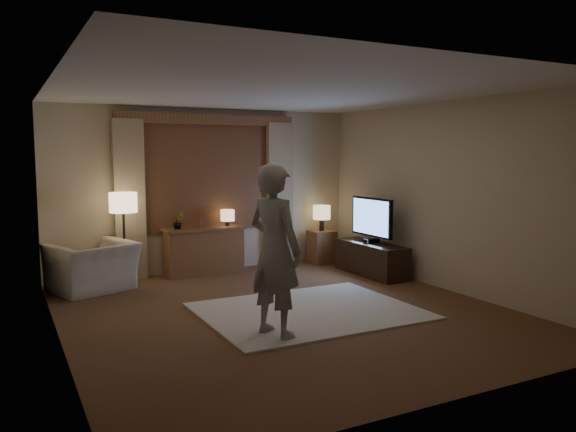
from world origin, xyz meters
TOP-DOWN VIEW (x-y plane):
  - room at (0.00, 0.50)m, footprint 5.04×5.54m
  - rug at (0.25, -0.11)m, footprint 2.50×2.00m
  - sideboard at (-0.16, 2.50)m, footprint 1.20×0.40m
  - picture_frame at (-0.16, 2.50)m, footprint 0.16×0.02m
  - plant at (-0.56, 2.50)m, footprint 0.17×0.13m
  - table_lamp_sideboard at (0.24, 2.50)m, footprint 0.22×0.22m
  - floor_lamp at (-1.41, 2.30)m, footprint 0.39×0.39m
  - armchair at (-1.88, 2.13)m, footprint 1.29×1.21m
  - side_table at (1.96, 2.45)m, footprint 0.40×0.40m
  - table_lamp_side at (1.96, 2.45)m, footprint 0.30×0.30m
  - tv_stand at (2.15, 1.25)m, footprint 0.45×1.40m
  - tv at (2.15, 1.25)m, footprint 0.24×0.98m
  - person at (-0.51, -0.75)m, footprint 0.62×0.75m

SIDE VIEW (x-z plane):
  - rug at x=0.25m, z-range 0.00..0.02m
  - tv_stand at x=2.15m, z-range 0.00..0.50m
  - side_table at x=1.96m, z-range 0.00..0.56m
  - armchair at x=-1.88m, z-range 0.00..0.67m
  - sideboard at x=-0.16m, z-range 0.00..0.70m
  - picture_frame at x=-0.16m, z-range 0.70..0.90m
  - plant at x=-0.56m, z-range 0.70..1.00m
  - table_lamp_side at x=1.96m, z-range 0.65..1.09m
  - tv at x=2.15m, z-range 0.54..1.24m
  - table_lamp_sideboard at x=0.24m, z-range 0.75..1.05m
  - person at x=-0.51m, z-range 0.02..1.79m
  - floor_lamp at x=-1.41m, z-range 0.45..1.79m
  - room at x=0.00m, z-range 0.01..2.65m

